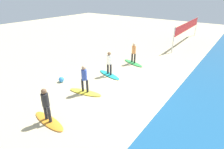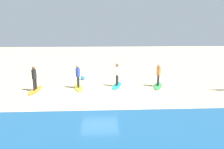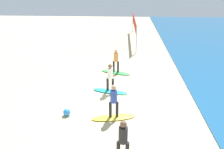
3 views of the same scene
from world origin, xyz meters
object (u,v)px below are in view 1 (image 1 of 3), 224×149
surfboard_green (133,63)px  surfer_yellow (84,77)px  surfboard_orange (49,121)px  surfer_green (134,51)px  surfboard_yellow (85,92)px  volleyball_net (187,27)px  surfboard_teal (109,75)px  surfer_teal (109,62)px  beach_ball (61,79)px  surfer_orange (46,103)px

surfboard_green → surfer_yellow: surfer_yellow is taller
surfboard_orange → surfer_green: bearing=98.7°
surfboard_yellow → volleyball_net: volleyball_net is taller
surfer_green → surfboard_teal: 3.20m
surfboard_teal → surfer_teal: 0.99m
surfboard_green → surfer_yellow: 5.96m
surfer_yellow → beach_ball: (-0.13, -2.27, -0.86)m
surfer_teal → surfboard_orange: surfer_teal is taller
surfer_green → surfer_orange: 8.82m
surfboard_green → surfer_teal: surfer_teal is taller
surfboard_green → surfer_orange: bearing=-66.8°
surfer_green → beach_ball: (5.74, -2.12, -0.86)m
surfer_green → surfer_teal: 3.04m
surfboard_teal → surfer_teal: surfer_teal is taller
volleyball_net → surfboard_yellow: bearing=-5.0°
beach_ball → surfboard_orange: bearing=42.0°
surfboard_green → surfboard_orange: (8.80, 0.64, 0.00)m
surfboard_teal → surfboard_orange: same height
surfer_orange → surfer_green: bearing=-175.9°
surfboard_green → volleyball_net: 9.53m
surfer_yellow → beach_ball: size_ratio=4.55×
surfboard_orange → surfer_orange: surfer_orange is taller
surfboard_teal → volleyball_net: volleyball_net is taller
surfboard_green → surfer_green: size_ratio=1.28×
surfboard_green → surfer_teal: bearing=-74.6°
surfboard_orange → volleyball_net: volleyball_net is taller
surfer_green → volleyball_net: 9.40m
surfer_green → surfboard_yellow: size_ratio=0.78×
surfboard_teal → surfboard_orange: size_ratio=1.00×
surfboard_yellow → surfboard_orange: 2.97m
surfboard_teal → surfboard_yellow: size_ratio=1.00×
surfer_teal → surfboard_orange: size_ratio=0.78×
surfboard_green → surfboard_orange: 8.82m
surfboard_teal → surfboard_yellow: 2.85m
surfboard_teal → surfboard_yellow: same height
surfboard_teal → surfer_teal: (0.00, 0.00, 0.99)m
surfboard_teal → beach_ball: size_ratio=5.83×
surfboard_green → volleyball_net: (-9.25, 1.48, 1.74)m
surfboard_teal → surfboard_orange: 5.82m
surfer_yellow → surfer_green: bearing=-178.5°
surfer_yellow → surfboard_teal: bearing=-173.0°
surfer_yellow → surfboard_orange: surfer_yellow is taller
surfboard_green → surfboard_teal: bearing=-74.6°
surfer_orange → surfboard_orange: bearing=90.0°
surfer_teal → surfboard_yellow: (2.83, 0.35, -0.99)m
surfboard_yellow → surfer_green: bearing=79.0°
surfer_teal → surfboard_yellow: bearing=7.0°
surfboard_yellow → surfer_yellow: (-0.00, 0.00, 0.99)m
surfboard_yellow → beach_ball: 2.28m
volleyball_net → surfboard_teal: bearing=-7.7°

